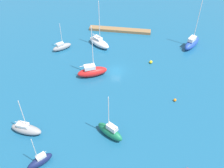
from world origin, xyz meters
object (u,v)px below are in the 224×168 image
at_px(sailboat_navy_mid_basin, 40,161).
at_px(sailboat_green_far_south, 110,131).
at_px(sailboat_gray_inner_mooring, 62,47).
at_px(sailboat_white_along_channel, 99,42).
at_px(sailboat_red_center_basin, 92,71).
at_px(sailboat_gray_east_end, 26,129).
at_px(mooring_buoy_yellow, 151,62).
at_px(sailboat_blue_lone_south, 192,43).
at_px(pier_dock, 120,30).
at_px(mooring_buoy_orange, 175,100).

bearing_deg(sailboat_navy_mid_basin, sailboat_green_far_south, 168.35).
relative_size(sailboat_gray_inner_mooring, sailboat_white_along_channel, 0.58).
height_order(sailboat_red_center_basin, sailboat_gray_east_end, sailboat_red_center_basin).
bearing_deg(mooring_buoy_yellow, sailboat_blue_lone_south, -139.62).
xyz_separation_m(sailboat_gray_inner_mooring, sailboat_gray_east_end, (-1.38, 29.23, 0.11)).
bearing_deg(sailboat_gray_east_end, mooring_buoy_yellow, 54.56).
bearing_deg(sailboat_gray_east_end, sailboat_white_along_channel, 81.55).
height_order(sailboat_navy_mid_basin, sailboat_gray_east_end, sailboat_gray_east_end).
bearing_deg(sailboat_green_far_south, pier_dock, -53.29).
xyz_separation_m(sailboat_green_far_south, mooring_buoy_orange, (-12.91, -11.48, -1.00)).
distance_m(sailboat_gray_inner_mooring, sailboat_green_far_south, 32.91).
distance_m(sailboat_gray_inner_mooring, sailboat_blue_lone_south, 36.70).
relative_size(sailboat_red_center_basin, sailboat_green_far_south, 1.31).
xyz_separation_m(sailboat_gray_inner_mooring, sailboat_navy_mid_basin, (-6.54, 35.58, 0.00)).
distance_m(sailboat_white_along_channel, mooring_buoy_yellow, 16.23).
relative_size(pier_dock, sailboat_gray_inner_mooring, 2.38).
distance_m(sailboat_gray_inner_mooring, sailboat_gray_east_end, 29.26).
height_order(sailboat_red_center_basin, mooring_buoy_orange, sailboat_red_center_basin).
relative_size(sailboat_red_center_basin, mooring_buoy_yellow, 16.52).
xyz_separation_m(sailboat_navy_mid_basin, mooring_buoy_yellow, (-18.45, -32.75, -0.53)).
distance_m(sailboat_red_center_basin, sailboat_navy_mid_basin, 25.93).
xyz_separation_m(pier_dock, mooring_buoy_yellow, (-10.10, 15.20, 0.01)).
height_order(sailboat_green_far_south, mooring_buoy_orange, sailboat_green_far_south).
distance_m(sailboat_gray_inner_mooring, sailboat_white_along_channel, 10.54).
bearing_deg(sailboat_white_along_channel, sailboat_gray_east_end, -68.80).
bearing_deg(mooring_buoy_orange, sailboat_gray_east_end, 23.99).
relative_size(sailboat_blue_lone_south, mooring_buoy_yellow, 16.90).
bearing_deg(mooring_buoy_orange, sailboat_blue_lone_south, -103.10).
bearing_deg(mooring_buoy_yellow, mooring_buoy_orange, 113.57).
bearing_deg(sailboat_white_along_channel, mooring_buoy_orange, -7.11).
relative_size(sailboat_blue_lone_south, sailboat_gray_east_end, 1.56).
bearing_deg(mooring_buoy_yellow, sailboat_gray_inner_mooring, -6.45).
relative_size(sailboat_gray_inner_mooring, sailboat_navy_mid_basin, 1.06).
bearing_deg(sailboat_gray_inner_mooring, pier_dock, -1.94).
distance_m(sailboat_red_center_basin, sailboat_white_along_channel, 13.35).
bearing_deg(sailboat_red_center_basin, sailboat_white_along_channel, 69.23).
height_order(sailboat_navy_mid_basin, mooring_buoy_orange, sailboat_navy_mid_basin).
bearing_deg(mooring_buoy_orange, sailboat_red_center_basin, -17.03).
height_order(pier_dock, sailboat_red_center_basin, sailboat_red_center_basin).
distance_m(sailboat_gray_inner_mooring, mooring_buoy_orange, 34.78).
distance_m(sailboat_green_far_south, mooring_buoy_yellow, 25.81).
height_order(sailboat_navy_mid_basin, sailboat_green_far_south, sailboat_green_far_south).
bearing_deg(pier_dock, sailboat_gray_east_end, 72.01).
relative_size(sailboat_red_center_basin, sailboat_gray_east_end, 1.52).
bearing_deg(sailboat_gray_inner_mooring, sailboat_blue_lone_south, -31.26).
height_order(pier_dock, sailboat_gray_inner_mooring, sailboat_gray_inner_mooring).
bearing_deg(sailboat_red_center_basin, sailboat_gray_inner_mooring, 113.16).
relative_size(sailboat_red_center_basin, sailboat_navy_mid_basin, 1.83).
bearing_deg(sailboat_blue_lone_south, sailboat_green_far_south, -177.37).
distance_m(sailboat_navy_mid_basin, sailboat_green_far_south, 13.86).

